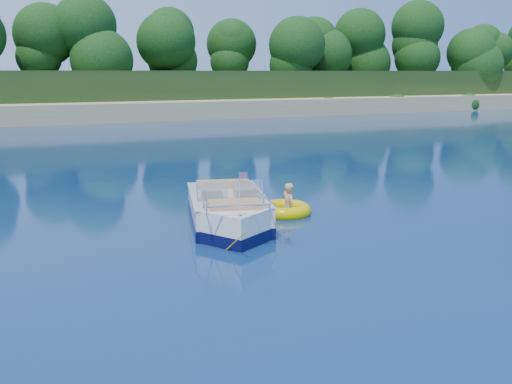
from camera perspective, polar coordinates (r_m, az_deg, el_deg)
ground at (r=12.76m, az=5.10°, el=-5.91°), size 160.00×160.00×0.00m
shoreline at (r=74.66m, az=-19.65°, el=9.01°), size 170.00×59.00×6.00m
treeline at (r=51.98m, az=-17.85°, el=13.20°), size 150.00×7.12×8.19m
motorboat at (r=14.62m, az=-2.72°, el=-2.15°), size 2.72×5.21×1.77m
tow_tube at (r=15.98m, az=2.86°, el=-1.82°), size 1.93×1.93×0.40m
boy at (r=15.95m, az=3.15°, el=-2.23°), size 0.44×0.80×1.49m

